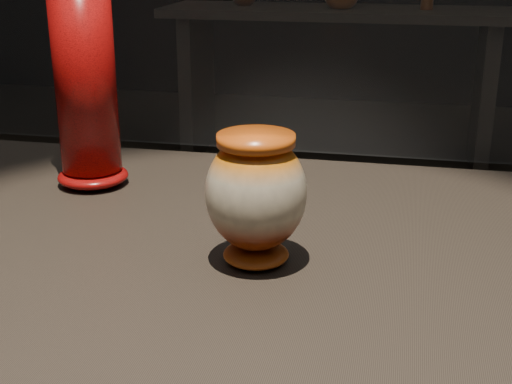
# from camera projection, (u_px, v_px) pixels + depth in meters

# --- Properties ---
(main_vase) EXTENTS (0.17, 0.17, 0.17)m
(main_vase) POSITION_uv_depth(u_px,v_px,m) (256.00, 194.00, 0.87)
(main_vase) COLOR maroon
(main_vase) RESTS_ON display_plinth
(tall_vase) EXTENTS (0.15, 0.15, 0.37)m
(tall_vase) POSITION_uv_depth(u_px,v_px,m) (85.00, 78.00, 1.12)
(tall_vase) COLOR #B20C0B
(tall_vase) RESTS_ON display_plinth
(back_shelf) EXTENTS (2.00, 0.60, 0.90)m
(back_shelf) POSITION_uv_depth(u_px,v_px,m) (336.00, 54.00, 4.15)
(back_shelf) COLOR black
(back_shelf) RESTS_ON ground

